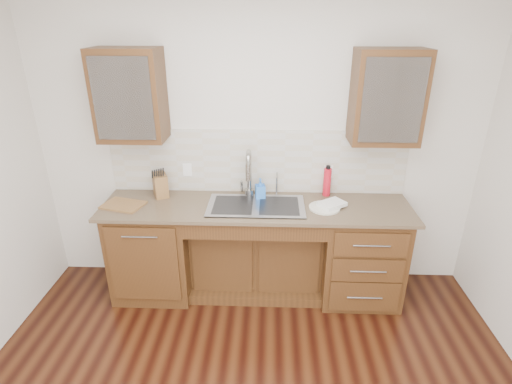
{
  "coord_description": "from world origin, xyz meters",
  "views": [
    {
      "loc": [
        0.12,
        -1.71,
        2.42
      ],
      "look_at": [
        0.0,
        1.4,
        1.05
      ],
      "focal_mm": 28.0,
      "sensor_mm": 36.0,
      "label": 1
    }
  ],
  "objects_px": {
    "water_bottle": "(327,182)",
    "knife_block": "(160,185)",
    "soap_bottle": "(260,189)",
    "cutting_board": "(123,205)",
    "plate": "(324,208)"
  },
  "relations": [
    {
      "from": "soap_bottle",
      "to": "water_bottle",
      "type": "xyz_separation_m",
      "value": [
        0.61,
        0.09,
        0.03
      ]
    },
    {
      "from": "soap_bottle",
      "to": "cutting_board",
      "type": "distance_m",
      "value": 1.21
    },
    {
      "from": "plate",
      "to": "cutting_board",
      "type": "bearing_deg",
      "value": -179.52
    },
    {
      "from": "plate",
      "to": "water_bottle",
      "type": "bearing_deg",
      "value": 80.29
    },
    {
      "from": "soap_bottle",
      "to": "water_bottle",
      "type": "relative_size",
      "value": 0.73
    },
    {
      "from": "water_bottle",
      "to": "cutting_board",
      "type": "relative_size",
      "value": 0.76
    },
    {
      "from": "knife_block",
      "to": "water_bottle",
      "type": "bearing_deg",
      "value": -22.07
    },
    {
      "from": "water_bottle",
      "to": "knife_block",
      "type": "bearing_deg",
      "value": -177.46
    },
    {
      "from": "water_bottle",
      "to": "plate",
      "type": "distance_m",
      "value": 0.31
    },
    {
      "from": "soap_bottle",
      "to": "plate",
      "type": "relative_size",
      "value": 0.71
    },
    {
      "from": "knife_block",
      "to": "cutting_board",
      "type": "relative_size",
      "value": 0.61
    },
    {
      "from": "soap_bottle",
      "to": "plate",
      "type": "height_order",
      "value": "soap_bottle"
    },
    {
      "from": "soap_bottle",
      "to": "knife_block",
      "type": "distance_m",
      "value": 0.91
    },
    {
      "from": "plate",
      "to": "knife_block",
      "type": "distance_m",
      "value": 1.49
    },
    {
      "from": "water_bottle",
      "to": "cutting_board",
      "type": "distance_m",
      "value": 1.82
    }
  ]
}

